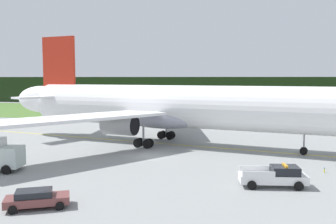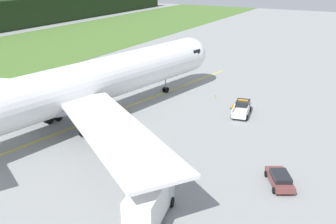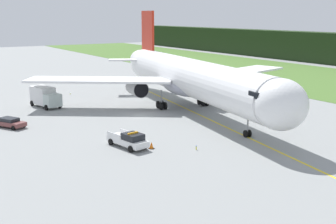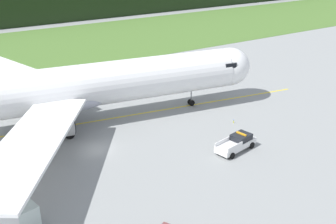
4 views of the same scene
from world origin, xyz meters
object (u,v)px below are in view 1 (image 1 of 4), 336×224
object	(u,v)px
airliner	(173,107)
staff_car	(36,198)
apron_cone	(295,177)
ops_pickup_truck	(275,176)

from	to	relation	value
airliner	staff_car	distance (m)	27.38
staff_car	airliner	bearing A→B (deg)	82.39
staff_car	apron_cone	world-z (taller)	staff_car
airliner	staff_car	size ratio (longest dim) A/B	11.47
staff_car	apron_cone	distance (m)	21.67
airliner	ops_pickup_truck	xyz separation A→B (m)	(13.08, -17.32, -4.25)
airliner	ops_pickup_truck	distance (m)	22.12
apron_cone	ops_pickup_truck	bearing A→B (deg)	-131.39
airliner	apron_cone	bearing A→B (deg)	-45.97
staff_car	ops_pickup_truck	bearing A→B (deg)	29.58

